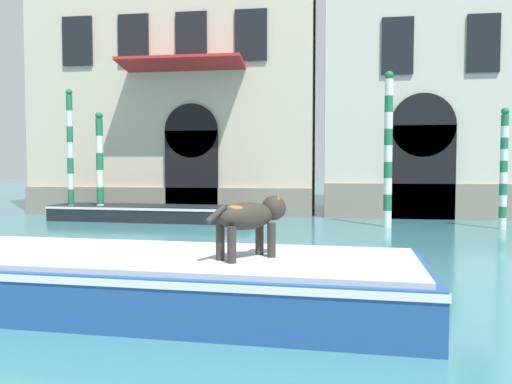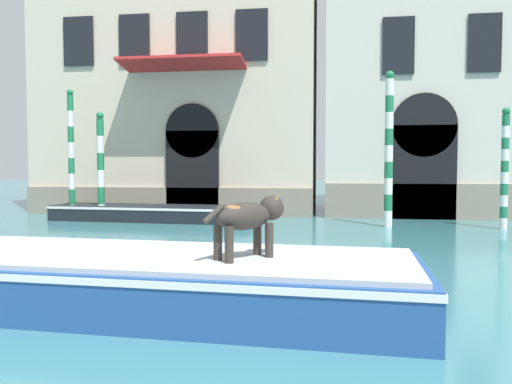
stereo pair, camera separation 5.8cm
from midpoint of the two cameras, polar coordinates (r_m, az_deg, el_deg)
The scene contains 8 objects.
palazzo_left at distance 22.18m, azimuth -8.19°, elevation 17.26°, with size 10.84×7.40×14.63m.
boat_foreground at distance 6.80m, azimuth -13.92°, elevation -9.50°, with size 7.53×2.71×0.71m.
dog_on_deck at distance 6.12m, azimuth -0.77°, elevation -2.85°, with size 0.89×0.91×0.78m.
boat_moored_near_palazzo at distance 17.00m, azimuth -11.91°, elevation -2.33°, with size 6.93×2.02×0.51m.
mooring_pole_0 at distance 17.83m, azimuth -20.55°, elevation 4.03°, with size 0.21×0.21×4.38m.
mooring_pole_1 at distance 15.40m, azimuth 14.77°, elevation 4.79°, with size 0.26×0.26×4.63m.
mooring_pole_2 at distance 17.29m, azimuth -17.51°, elevation 2.84°, with size 0.24×0.24×3.61m.
mooring_pole_4 at distance 16.03m, azimuth 26.36°, elevation 2.47°, with size 0.22×0.22×3.50m.
Camera 1 is at (6.33, -1.32, 1.84)m, focal length 35.00 mm.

